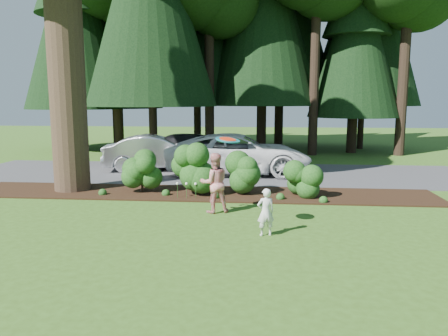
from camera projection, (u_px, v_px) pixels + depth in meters
The scene contains 11 objects.
ground at pixel (182, 220), 11.84m from camera, with size 80.00×80.00×0.00m, color #314F16.
mulch_bed at pixel (200, 193), 15.03m from camera, with size 16.00×2.50×0.05m, color black.
driveway at pixel (214, 173), 19.21m from camera, with size 22.00×6.00×0.03m, color #38383A.
shrub_row at pixel (221, 172), 14.73m from camera, with size 6.53×1.60×1.61m.
lily_cluster at pixel (186, 184), 14.15m from camera, with size 0.69×0.09×0.57m.
car_silver_wagon at pixel (157, 153), 19.91m from camera, with size 1.66×4.77×1.57m, color silver.
car_white_suv at pixel (238, 154), 18.85m from camera, with size 2.88×6.25×1.74m, color white.
car_dark_suv at pixel (198, 151), 20.57m from camera, with size 2.22×5.45×1.58m, color black.
child at pixel (266, 212), 10.37m from camera, with size 0.42×0.28×1.15m, color silver.
adult at pixel (214, 183), 12.48m from camera, with size 0.84×0.65×1.72m, color red.
frisbee at pixel (228, 140), 10.18m from camera, with size 0.58×0.57×0.16m.
Camera 1 is at (2.20, -11.32, 3.23)m, focal length 35.00 mm.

